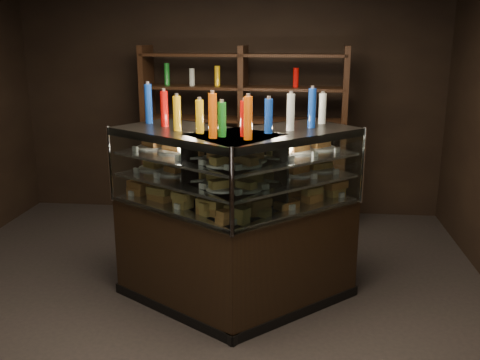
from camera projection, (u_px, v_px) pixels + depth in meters
The scene contains 7 objects.
ground at pixel (191, 305), 4.30m from camera, with size 5.00×5.00×0.00m, color black.
room_shell at pixel (185, 59), 3.79m from camera, with size 5.02×5.02×3.01m.
display_case at pixel (235, 248), 4.23m from camera, with size 2.03×1.37×1.42m.
food_display at pixel (235, 172), 4.07m from camera, with size 1.67×0.93×0.44m.
bottles_top at pixel (235, 112), 3.95m from camera, with size 1.50×0.78×0.30m.
potted_conifer at pixel (281, 206), 5.20m from camera, with size 0.41×0.41×0.87m.
back_shelving at pixel (243, 171), 6.09m from camera, with size 2.29×0.56×2.00m.
Camera 1 is at (0.80, -3.82, 2.10)m, focal length 40.00 mm.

